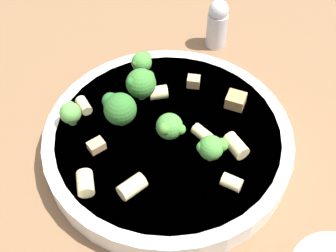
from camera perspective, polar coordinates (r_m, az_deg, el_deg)
The scene contains 19 objects.
ground_plane at distance 0.53m, azimuth 0.00°, elevation -2.95°, with size 2.00×2.00×0.00m, color brown.
pasta_bowl at distance 0.51m, azimuth 0.00°, elevation -1.67°, with size 0.30×0.30×0.03m.
broccoli_floret_0 at distance 0.48m, azimuth 0.46°, elevation -0.08°, with size 0.03×0.03×0.03m.
broccoli_floret_1 at distance 0.51m, azimuth -13.08°, elevation 1.75°, with size 0.03×0.03×0.03m.
broccoli_floret_2 at distance 0.47m, azimuth 5.89°, elevation -2.91°, with size 0.04×0.03×0.03m.
broccoli_floret_3 at distance 0.50m, azimuth -6.61°, elevation 2.46°, with size 0.04×0.04×0.04m.
broccoli_floret_4 at distance 0.52m, azimuth -3.68°, elevation 5.82°, with size 0.04×0.04×0.04m.
broccoli_floret_5 at distance 0.56m, azimuth -3.57°, elevation 8.63°, with size 0.03×0.03×0.03m.
rigatoni_0 at distance 0.49m, azimuth 4.67°, elevation -1.04°, with size 0.01×0.01×0.02m, color beige.
rigatoni_1 at distance 0.46m, azimuth 8.61°, elevation -7.55°, with size 0.01×0.01×0.02m, color beige.
rigatoni_2 at distance 0.53m, azimuth -0.84°, elevation 4.63°, with size 0.02×0.02×0.02m, color beige.
rigatoni_3 at distance 0.45m, azimuth -4.89°, elevation -8.19°, with size 0.02×0.02×0.03m, color beige.
rigatoni_4 at distance 0.48m, azimuth 9.16°, elevation -2.66°, with size 0.02×0.02×0.03m, color beige.
rigatoni_5 at distance 0.53m, azimuth -11.34°, elevation 2.74°, with size 0.01×0.01×0.02m, color beige.
rigatoni_6 at distance 0.46m, azimuth -11.14°, elevation -7.60°, with size 0.02×0.02×0.03m, color beige.
chicken_chunk_0 at distance 0.53m, azimuth 9.15°, elevation 3.44°, with size 0.02×0.02×0.02m, color #A87A4C.
chicken_chunk_1 at distance 0.55m, azimuth 3.48°, elevation 6.04°, with size 0.02×0.01×0.01m, color tan.
chicken_chunk_2 at distance 0.49m, azimuth -9.67°, elevation -2.63°, with size 0.02×0.01×0.01m, color tan.
pepper_shaker at distance 0.65m, azimuth 6.70°, elevation 13.61°, with size 0.03×0.03×0.08m.
Camera 1 is at (-0.07, -0.31, 0.42)m, focal length 45.00 mm.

